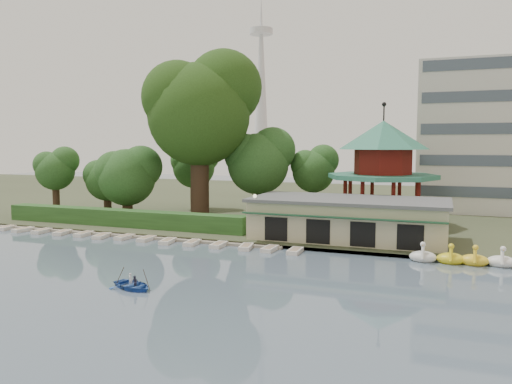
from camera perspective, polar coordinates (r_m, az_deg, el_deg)
The scene contains 14 objects.
ground_plane at distance 32.99m, azimuth -14.71°, elevation -11.44°, with size 220.00×220.00×0.00m, color slate.
shore at distance 80.35m, azimuth 7.22°, elevation -1.16°, with size 220.00×70.00×0.40m, color #424930.
embankment at distance 47.66m, azimuth -2.56°, elevation -5.81°, with size 220.00×0.60×0.30m, color gray.
dock at distance 53.39m, azimuth -14.57°, elevation -4.78°, with size 34.00×1.60×0.24m, color gray.
boathouse at distance 48.89m, azimuth 10.49°, elevation -2.97°, with size 18.60×9.39×3.90m.
pavilion at distance 58.04m, azimuth 14.28°, elevation 3.36°, with size 12.40×12.40×13.50m.
broadcast_tower at distance 178.01m, azimuth 0.59°, elevation 13.46°, with size 8.00×8.00×96.00m.
hedge at distance 57.57m, azimuth -15.15°, elevation -2.86°, with size 30.00×2.00×1.80m, color #2D5A25.
lamp_post at distance 48.15m, azimuth -0.14°, elevation -1.84°, with size 0.36×0.36×4.28m.
big_tree at distance 60.51m, azimuth -6.30°, elevation 9.76°, with size 13.42×12.50×20.39m.
small_trees at distance 64.54m, azimuth -7.99°, elevation 2.81°, with size 38.72×16.53×11.18m.
swan_boats at distance 43.46m, azimuth 27.01°, elevation -7.20°, with size 15.20×2.15×1.92m.
moored_rowboats at distance 51.13m, azimuth -13.67°, elevation -5.15°, with size 34.64×2.80×0.36m.
rowboat_with_passengers at distance 34.36m, azimuth -13.92°, elevation -9.93°, with size 5.26×4.49×2.01m.
Camera 1 is at (18.42, -25.64, 9.55)m, focal length 35.00 mm.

